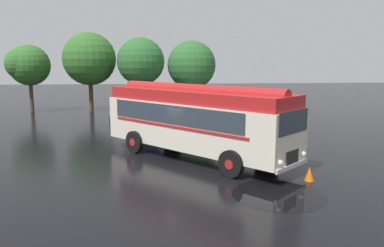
{
  "coord_description": "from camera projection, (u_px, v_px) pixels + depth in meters",
  "views": [
    {
      "loc": [
        -1.59,
        -17.15,
        4.52
      ],
      "look_at": [
        0.18,
        1.51,
        1.4
      ],
      "focal_mm": 35.0,
      "sensor_mm": 36.0,
      "label": 1
    }
  ],
  "objects": [
    {
      "name": "car_mid_right",
      "position": [
        196.0,
        108.0,
        29.81
      ],
      "size": [
        1.97,
        4.21,
        1.66
      ],
      "color": "silver",
      "rests_on": "ground"
    },
    {
      "name": "tree_right_of_centre",
      "position": [
        192.0,
        64.0,
        33.51
      ],
      "size": [
        4.32,
        4.32,
        6.37
      ],
      "color": "#4C3823",
      "rests_on": "ground"
    },
    {
      "name": "car_far_right",
      "position": [
        228.0,
        108.0,
        29.75
      ],
      "size": [
        2.12,
        4.28,
        1.66
      ],
      "color": "silver",
      "rests_on": "ground"
    },
    {
      "name": "puddle_patch",
      "position": [
        278.0,
        195.0,
        12.82
      ],
      "size": [
        3.22,
        3.22,
        0.01
      ],
      "primitive_type": "cylinder",
      "color": "black",
      "rests_on": "ground"
    },
    {
      "name": "tree_far_left",
      "position": [
        27.0,
        65.0,
        32.96
      ],
      "size": [
        3.74,
        3.6,
        5.98
      ],
      "color": "#4C3823",
      "rests_on": "ground"
    },
    {
      "name": "ground_plane",
      "position": [
        191.0,
        158.0,
        17.74
      ],
      "size": [
        120.0,
        120.0,
        0.0
      ],
      "primitive_type": "plane",
      "color": "black"
    },
    {
      "name": "tree_left_of_centre",
      "position": [
        88.0,
        58.0,
        33.63
      ],
      "size": [
        4.74,
        4.74,
        7.11
      ],
      "color": "#4C3823",
      "rests_on": "ground"
    },
    {
      "name": "car_mid_left",
      "position": [
        158.0,
        110.0,
        28.64
      ],
      "size": [
        1.97,
        4.2,
        1.66
      ],
      "color": "navy",
      "rests_on": "ground"
    },
    {
      "name": "traffic_cone",
      "position": [
        309.0,
        174.0,
        14.3
      ],
      "size": [
        0.36,
        0.36,
        0.55
      ],
      "primitive_type": "cone",
      "color": "orange",
      "rests_on": "ground"
    },
    {
      "name": "vintage_bus",
      "position": [
        195.0,
        118.0,
        17.45
      ],
      "size": [
        8.54,
        9.15,
        3.49
      ],
      "color": "silver",
      "rests_on": "ground"
    },
    {
      "name": "tree_centre",
      "position": [
        141.0,
        62.0,
        32.76
      ],
      "size": [
        4.16,
        4.16,
        6.61
      ],
      "color": "#4C3823",
      "rests_on": "ground"
    },
    {
      "name": "car_near_left",
      "position": [
        125.0,
        110.0,
        28.52
      ],
      "size": [
        2.03,
        4.24,
        1.66
      ],
      "color": "#B7BABF",
      "rests_on": "ground"
    }
  ]
}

